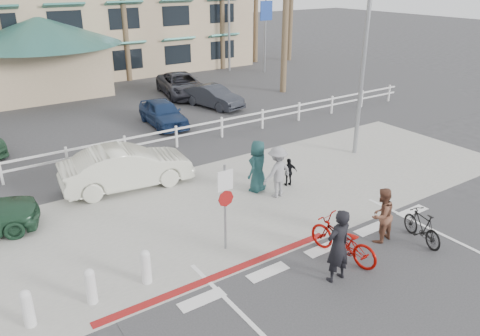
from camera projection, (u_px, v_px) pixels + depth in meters
ground at (339, 259)px, 12.88m from camera, size 140.00×140.00×0.00m
bike_path at (398, 297)px, 11.36m from camera, size 12.00×16.00×0.01m
sidewalk_plaza at (246, 198)px, 16.31m from camera, size 22.00×7.00×0.01m
cross_street at (190, 163)px, 19.36m from camera, size 40.00×5.00×0.01m
parking_lot at (110, 111)px, 26.60m from camera, size 50.00×16.00×0.01m
curb_red at (224, 274)px, 12.24m from camera, size 7.00×0.25×0.02m
rail_fence at (178, 136)px, 20.95m from camera, size 29.40×0.16×1.00m
sign_post at (225, 203)px, 12.81m from camera, size 0.50×0.10×2.90m
bollard_0 at (146, 267)px, 11.74m from camera, size 0.26×0.26×0.95m
bollard_1 at (91, 286)px, 11.01m from camera, size 0.26×0.26×0.95m
bollard_2 at (28, 308)px, 10.29m from camera, size 0.26×0.26×0.95m
streetlight_0 at (365, 48)px, 18.70m from camera, size 0.60×2.00×9.00m
streetlight_1 at (229, 8)px, 35.55m from camera, size 0.60×2.00×9.50m
info_sign at (265, 35)px, 35.82m from camera, size 1.20×0.16×5.60m
bike_red at (343, 240)px, 12.72m from camera, size 1.05×2.25×1.14m
rider_red at (338, 246)px, 11.65m from camera, size 0.73×0.48×2.00m
bike_black at (422, 227)px, 13.55m from camera, size 0.89×1.69×0.98m
rider_black at (381, 215)px, 13.46m from camera, size 0.87×0.71×1.67m
pedestrian_a at (277, 172)px, 16.14m from camera, size 1.26×0.82×1.85m
pedestrian_child at (289, 172)px, 17.10m from camera, size 0.68×0.44×1.07m
pedestrian_b at (258, 166)px, 16.54m from camera, size 1.10×0.94×1.90m
car_white_sedan at (127, 167)px, 16.93m from camera, size 4.83×2.14×1.54m
lot_car_2 at (163, 113)px, 23.82m from camera, size 1.87×4.01×1.33m
lot_car_3 at (214, 97)px, 27.04m from camera, size 2.20×4.06×1.27m
lot_car_5 at (182, 85)px, 29.56m from camera, size 3.32×5.42×1.40m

